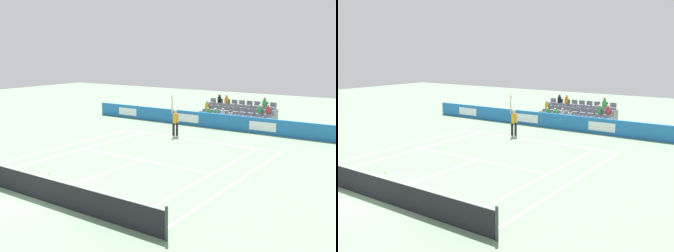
# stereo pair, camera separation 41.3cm
# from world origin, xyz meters

# --- Properties ---
(ground_plane) EXTENTS (80.00, 80.00, 0.00)m
(ground_plane) POSITION_xyz_m (0.00, 0.00, 0.00)
(ground_plane) COLOR gray
(line_baseline) EXTENTS (10.97, 0.10, 0.01)m
(line_baseline) POSITION_xyz_m (0.00, -11.89, 0.00)
(line_baseline) COLOR white
(line_baseline) RESTS_ON ground
(line_service) EXTENTS (8.23, 0.10, 0.01)m
(line_service) POSITION_xyz_m (0.00, -6.40, 0.00)
(line_service) COLOR white
(line_service) RESTS_ON ground
(line_centre_service) EXTENTS (0.10, 6.40, 0.01)m
(line_centre_service) POSITION_xyz_m (0.00, -3.20, 0.00)
(line_centre_service) COLOR white
(line_centre_service) RESTS_ON ground
(line_singles_sideline_left) EXTENTS (0.10, 11.89, 0.01)m
(line_singles_sideline_left) POSITION_xyz_m (4.12, -5.95, 0.00)
(line_singles_sideline_left) COLOR white
(line_singles_sideline_left) RESTS_ON ground
(line_singles_sideline_right) EXTENTS (0.10, 11.89, 0.01)m
(line_singles_sideline_right) POSITION_xyz_m (-4.12, -5.95, 0.00)
(line_singles_sideline_right) COLOR white
(line_singles_sideline_right) RESTS_ON ground
(line_doubles_sideline_left) EXTENTS (0.10, 11.89, 0.01)m
(line_doubles_sideline_left) POSITION_xyz_m (5.49, -5.95, 0.00)
(line_doubles_sideline_left) COLOR white
(line_doubles_sideline_left) RESTS_ON ground
(line_doubles_sideline_right) EXTENTS (0.10, 11.89, 0.01)m
(line_doubles_sideline_right) POSITION_xyz_m (-5.49, -5.95, 0.00)
(line_doubles_sideline_right) COLOR white
(line_doubles_sideline_right) RESTS_ON ground
(line_centre_mark) EXTENTS (0.10, 0.20, 0.01)m
(line_centre_mark) POSITION_xyz_m (0.00, -11.79, 0.00)
(line_centre_mark) COLOR white
(line_centre_mark) RESTS_ON ground
(sponsor_barrier) EXTENTS (23.30, 0.22, 1.07)m
(sponsor_barrier) POSITION_xyz_m (0.00, -16.01, 0.53)
(sponsor_barrier) COLOR #1E66AD
(sponsor_barrier) RESTS_ON ground
(tennis_net) EXTENTS (11.97, 0.10, 1.07)m
(tennis_net) POSITION_xyz_m (0.00, 0.00, 0.49)
(tennis_net) COLOR #33383D
(tennis_net) RESTS_ON ground
(tennis_player) EXTENTS (0.54, 0.41, 2.85)m
(tennis_player) POSITION_xyz_m (1.56, -12.07, 0.99)
(tennis_player) COLOR black
(tennis_player) RESTS_ON ground
(stadium_stand) EXTENTS (5.58, 2.85, 2.16)m
(stadium_stand) POSITION_xyz_m (0.01, -18.32, 0.56)
(stadium_stand) COLOR gray
(stadium_stand) RESTS_ON ground
(loose_tennis_ball) EXTENTS (0.07, 0.07, 0.07)m
(loose_tennis_ball) POSITION_xyz_m (2.04, -2.24, 0.03)
(loose_tennis_ball) COLOR #D1E533
(loose_tennis_ball) RESTS_ON ground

